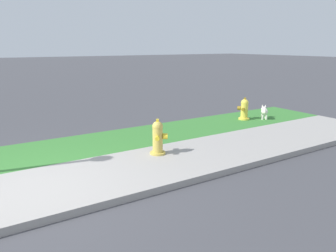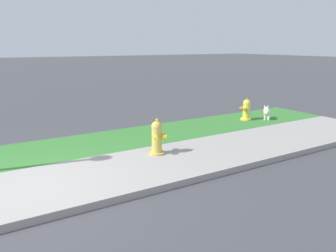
{
  "view_description": "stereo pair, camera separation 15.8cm",
  "coord_description": "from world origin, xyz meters",
  "views": [
    {
      "loc": [
        -0.64,
        -5.13,
        2.23
      ],
      "look_at": [
        3.28,
        1.07,
        0.4
      ],
      "focal_mm": 35.0,
      "sensor_mm": 36.0,
      "label": 1
    },
    {
      "loc": [
        -0.51,
        -5.21,
        2.23
      ],
      "look_at": [
        3.28,
        1.07,
        0.4
      ],
      "focal_mm": 35.0,
      "sensor_mm": 36.0,
      "label": 2
    }
  ],
  "objects": [
    {
      "name": "fire_hydrant_by_grass_verge",
      "position": [
        6.54,
        1.89,
        0.32
      ],
      "size": [
        0.38,
        0.37,
        0.68
      ],
      "rotation": [
        0.0,
        0.0,
        0.54
      ],
      "color": "yellow",
      "rests_on": "ground"
    },
    {
      "name": "ground_plane",
      "position": [
        0.0,
        0.0,
        0.0
      ],
      "size": [
        120.0,
        120.0,
        0.0
      ],
      "primitive_type": "plane",
      "color": "#424247"
    },
    {
      "name": "fire_hydrant_far_end",
      "position": [
        2.66,
        0.47,
        0.36
      ],
      "size": [
        0.37,
        0.38,
        0.75
      ],
      "rotation": [
        0.0,
        0.0,
        4.14
      ],
      "color": "gold",
      "rests_on": "ground"
    },
    {
      "name": "small_white_dog",
      "position": [
        7.15,
        1.63,
        0.23
      ],
      "size": [
        0.4,
        0.42,
        0.41
      ],
      "rotation": [
        0.0,
        0.0,
        0.84
      ],
      "color": "silver",
      "rests_on": "ground"
    },
    {
      "name": "street_curb",
      "position": [
        0.0,
        -1.08,
        0.06
      ],
      "size": [
        18.0,
        0.16,
        0.12
      ],
      "primitive_type": "cube",
      "color": "#9E9993",
      "rests_on": "ground"
    },
    {
      "name": "sidewalk_pavement",
      "position": [
        0.0,
        0.0,
        0.01
      ],
      "size": [
        18.0,
        1.99,
        0.01
      ],
      "primitive_type": "cube",
      "color": "#9E9993",
      "rests_on": "ground"
    },
    {
      "name": "grass_verge",
      "position": [
        0.0,
        1.91,
        0.0
      ],
      "size": [
        18.0,
        1.82,
        0.01
      ],
      "primitive_type": "cube",
      "color": "#387A33",
      "rests_on": "ground"
    }
  ]
}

